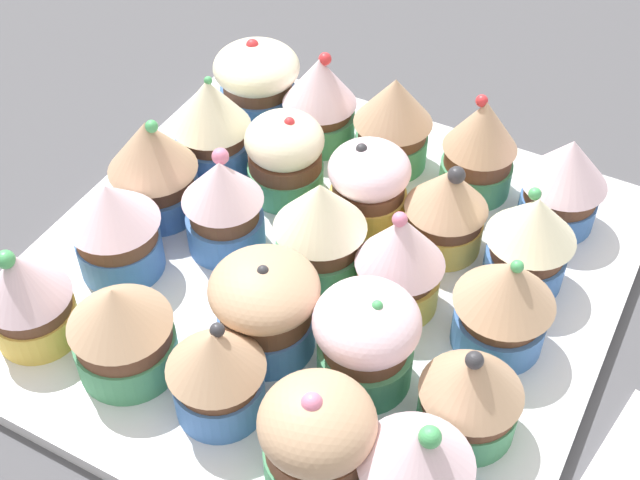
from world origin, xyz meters
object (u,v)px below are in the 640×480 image
(cupcake_7, at_px, (369,185))
(cupcake_18, at_px, (115,226))
(cupcake_12, at_px, (320,235))
(cupcake_23, at_px, (27,295))
(cupcake_6, at_px, (446,208))
(cupcake_19, at_px, (416,465))
(cupcake_1, at_px, (480,147))
(cupcake_22, at_px, (121,329))
(cupcake_4, at_px, (257,80))
(cupcake_5, at_px, (530,239))
(cupcake_9, at_px, (211,124))
(cupcake_11, at_px, (397,265))
(cupcake_8, at_px, (285,155))
(cupcake_10, at_px, (504,302))
(cupcake_20, at_px, (317,437))
(cupcake_15, at_px, (471,391))
(cupcake_0, at_px, (564,180))
(baking_tray, at_px, (320,277))
(cupcake_16, at_px, (366,338))
(cupcake_13, at_px, (223,204))
(cupcake_21, at_px, (214,370))
(cupcake_3, at_px, (320,99))
(cupcake_14, at_px, (154,164))
(cupcake_2, at_px, (393,121))
(cupcake_17, at_px, (268,307))

(cupcake_7, relative_size, cupcake_18, 0.93)
(cupcake_12, xyz_separation_m, cupcake_23, (0.13, 0.13, -0.00))
(cupcake_6, relative_size, cupcake_19, 0.97)
(cupcake_1, xyz_separation_m, cupcake_22, (0.13, 0.25, -0.01))
(cupcake_4, distance_m, cupcake_5, 0.26)
(cupcake_9, xyz_separation_m, cupcake_11, (-0.18, 0.06, -0.00))
(cupcake_8, bearing_deg, cupcake_10, 161.86)
(cupcake_1, bearing_deg, cupcake_18, 45.96)
(cupcake_6, relative_size, cupcake_23, 0.97)
(cupcake_6, distance_m, cupcake_20, 0.20)
(cupcake_15, relative_size, cupcake_22, 1.02)
(cupcake_0, relative_size, cupcake_10, 0.99)
(cupcake_8, distance_m, cupcake_22, 0.18)
(baking_tray, xyz_separation_m, cupcake_16, (-0.06, 0.06, 0.04))
(cupcake_16, bearing_deg, cupcake_18, -1.60)
(cupcake_18, bearing_deg, cupcake_13, -134.69)
(cupcake_6, distance_m, cupcake_21, 0.20)
(baking_tray, distance_m, cupcake_3, 0.15)
(cupcake_22, bearing_deg, cupcake_5, -135.92)
(cupcake_4, bearing_deg, cupcake_18, 92.28)
(cupcake_21, bearing_deg, cupcake_10, -135.92)
(cupcake_1, height_order, cupcake_12, cupcake_1)
(cupcake_1, height_order, cupcake_23, cupcake_1)
(cupcake_4, height_order, cupcake_6, cupcake_6)
(cupcake_10, relative_size, cupcake_12, 0.94)
(cupcake_14, relative_size, cupcake_23, 1.09)
(cupcake_3, height_order, cupcake_8, cupcake_3)
(cupcake_2, relative_size, cupcake_9, 0.94)
(cupcake_5, distance_m, cupcake_9, 0.24)
(baking_tray, xyz_separation_m, cupcake_23, (0.13, 0.13, 0.04))
(cupcake_2, bearing_deg, cupcake_21, 91.18)
(cupcake_10, bearing_deg, cupcake_18, 13.47)
(cupcake_4, height_order, cupcake_19, cupcake_19)
(cupcake_1, xyz_separation_m, cupcake_10, (-0.06, 0.13, -0.00))
(cupcake_17, bearing_deg, cupcake_16, -175.12)
(cupcake_7, xyz_separation_m, cupcake_18, (0.13, 0.12, 0.00))
(cupcake_2, bearing_deg, cupcake_13, 65.05)
(cupcake_10, distance_m, cupcake_13, 0.19)
(cupcake_16, relative_size, cupcake_22, 1.06)
(cupcake_4, xyz_separation_m, cupcake_12, (-0.13, 0.14, 0.01))
(cupcake_5, relative_size, cupcake_21, 1.07)
(cupcake_8, bearing_deg, cupcake_2, -129.53)
(baking_tray, height_order, cupcake_22, cupcake_22)
(cupcake_19, height_order, cupcake_21, cupcake_19)
(cupcake_13, relative_size, cupcake_15, 1.11)
(cupcake_8, height_order, cupcake_19, cupcake_19)
(cupcake_4, xyz_separation_m, cupcake_5, (-0.25, 0.07, 0.00))
(cupcake_19, xyz_separation_m, cupcake_20, (0.05, 0.01, -0.00))
(cupcake_2, relative_size, cupcake_7, 1.11)
(baking_tray, relative_size, cupcake_10, 5.16)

